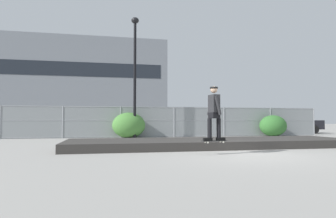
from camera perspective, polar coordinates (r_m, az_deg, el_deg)
name	(u,v)px	position (r m, az deg, el deg)	size (l,w,h in m)	color
ground_plane	(242,155)	(9.07, 14.31, -8.69)	(120.00, 120.00, 0.00)	gray
gravel_berm	(212,143)	(11.47, 8.57, -6.62)	(10.98, 3.00, 0.29)	#33302D
skateboard	(214,141)	(8.92, 9.08, -6.25)	(0.82, 0.31, 0.07)	black
skater	(214,110)	(8.90, 9.05, -0.19)	(0.73, 0.61, 1.65)	black
chain_fence	(174,122)	(17.82, 1.23, -2.53)	(19.61, 0.06, 1.85)	gray
street_lamp	(135,63)	(16.95, -6.52, 9.00)	(0.44, 0.44, 6.97)	black
parked_car_near	(131,123)	(20.65, -7.26, -2.73)	(4.44, 2.04, 1.66)	silver
parked_car_mid	(220,123)	(22.00, 10.26, -2.68)	(4.48, 2.11, 1.66)	#566B4C
parked_car_far	(290,123)	(24.72, 22.96, -2.48)	(4.55, 2.26, 1.66)	black
library_building	(82,85)	(60.80, -16.60, 4.48)	(31.95, 15.74, 16.01)	slate
shrub_left	(129,125)	(17.02, -7.72, -3.18)	(1.91, 1.56, 1.48)	#477F38
shrub_center	(273,126)	(19.65, 19.96, -3.12)	(1.75, 1.43, 1.35)	#336B2D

